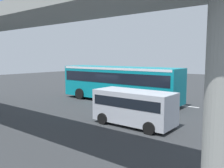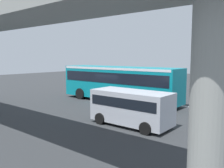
{
  "view_description": "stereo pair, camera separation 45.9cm",
  "coord_description": "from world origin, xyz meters",
  "px_view_note": "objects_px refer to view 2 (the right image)",
  "views": [
    {
      "loc": [
        -13.01,
        16.74,
        4.02
      ],
      "look_at": [
        0.13,
        -0.07,
        1.6
      ],
      "focal_mm": 38.26,
      "sensor_mm": 36.0,
      "label": 1
    },
    {
      "loc": [
        -13.37,
        16.45,
        4.02
      ],
      "look_at": [
        0.13,
        -0.07,
        1.6
      ],
      "focal_mm": 38.26,
      "sensor_mm": 36.0,
      "label": 2
    }
  ],
  "objects_px": {
    "parked_van": "(131,106)",
    "pedestrian": "(137,87)",
    "traffic_sign": "(120,78)",
    "city_bus": "(119,81)"
  },
  "relations": [
    {
      "from": "parked_van",
      "to": "pedestrian",
      "type": "relative_size",
      "value": 2.68
    },
    {
      "from": "parked_van",
      "to": "traffic_sign",
      "type": "xyz_separation_m",
      "value": [
        7.06,
        -8.13,
        0.71
      ]
    },
    {
      "from": "pedestrian",
      "to": "traffic_sign",
      "type": "height_order",
      "value": "traffic_sign"
    },
    {
      "from": "parked_van",
      "to": "traffic_sign",
      "type": "distance_m",
      "value": 10.79
    },
    {
      "from": "city_bus",
      "to": "traffic_sign",
      "type": "relative_size",
      "value": 4.12
    },
    {
      "from": "parked_van",
      "to": "city_bus",
      "type": "bearing_deg",
      "value": -46.81
    },
    {
      "from": "parked_van",
      "to": "pedestrian",
      "type": "distance_m",
      "value": 11.12
    },
    {
      "from": "traffic_sign",
      "to": "parked_van",
      "type": "bearing_deg",
      "value": 130.99
    },
    {
      "from": "city_bus",
      "to": "pedestrian",
      "type": "distance_m",
      "value": 4.15
    },
    {
      "from": "city_bus",
      "to": "parked_van",
      "type": "distance_m",
      "value": 7.57
    }
  ]
}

